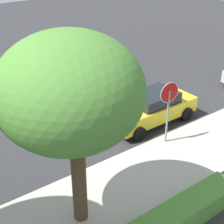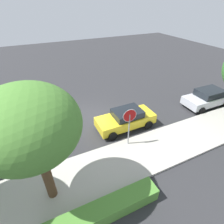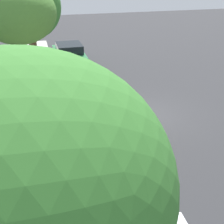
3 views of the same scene
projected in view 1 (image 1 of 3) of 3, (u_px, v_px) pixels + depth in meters
The scene contains 6 objects.
ground_plane at pixel (89, 115), 16.58m from camera, with size 60.00×60.00×0.00m, color #2D2D30.
sidewalk_curb at pixel (165, 166), 12.88m from camera, with size 32.00×3.11×0.14m, color #B2ADA3.
stop_sign at pixel (169, 102), 13.39m from camera, with size 0.86×0.11×2.79m.
parked_car_yellow at pixel (152, 107), 15.61m from camera, with size 4.30×1.96×1.46m.
street_tree_near_corner at pixel (70, 93), 8.56m from camera, with size 3.86×3.86×5.89m.
front_yard_hedge at pixel (168, 223), 10.01m from camera, with size 5.42×0.88×0.70m.
Camera 1 is at (7.79, 12.35, 7.92)m, focal length 55.00 mm.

